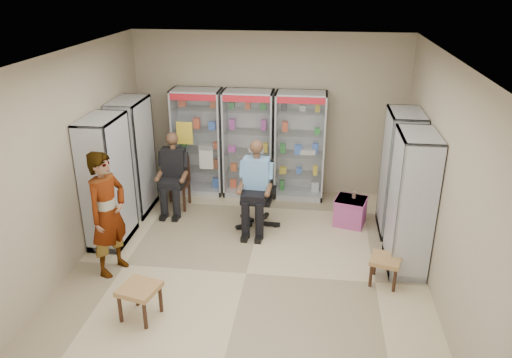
# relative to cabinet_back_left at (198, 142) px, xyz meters

# --- Properties ---
(floor) EXTENTS (6.00, 6.00, 0.00)m
(floor) POSITION_rel_cabinet_back_left_xyz_m (1.30, -2.73, -1.00)
(floor) COLOR tan
(floor) RESTS_ON ground
(room_shell) EXTENTS (5.02, 6.02, 3.01)m
(room_shell) POSITION_rel_cabinet_back_left_xyz_m (1.30, -2.73, 0.97)
(room_shell) COLOR tan
(room_shell) RESTS_ON ground
(cabinet_back_left) EXTENTS (0.90, 0.50, 2.00)m
(cabinet_back_left) POSITION_rel_cabinet_back_left_xyz_m (0.00, 0.00, 0.00)
(cabinet_back_left) COLOR #A9ACB0
(cabinet_back_left) RESTS_ON floor
(cabinet_back_mid) EXTENTS (0.90, 0.50, 2.00)m
(cabinet_back_mid) POSITION_rel_cabinet_back_left_xyz_m (0.95, 0.00, 0.00)
(cabinet_back_mid) COLOR #B8BBC0
(cabinet_back_mid) RESTS_ON floor
(cabinet_back_right) EXTENTS (0.90, 0.50, 2.00)m
(cabinet_back_right) POSITION_rel_cabinet_back_left_xyz_m (1.90, 0.00, 0.00)
(cabinet_back_right) COLOR silver
(cabinet_back_right) RESTS_ON floor
(cabinet_right_far) EXTENTS (0.90, 0.50, 2.00)m
(cabinet_right_far) POSITION_rel_cabinet_back_left_xyz_m (3.53, -1.13, 0.00)
(cabinet_right_far) COLOR silver
(cabinet_right_far) RESTS_ON floor
(cabinet_right_near) EXTENTS (0.90, 0.50, 2.00)m
(cabinet_right_near) POSITION_rel_cabinet_back_left_xyz_m (3.53, -2.23, 0.00)
(cabinet_right_near) COLOR silver
(cabinet_right_near) RESTS_ON floor
(cabinet_left_far) EXTENTS (0.90, 0.50, 2.00)m
(cabinet_left_far) POSITION_rel_cabinet_back_left_xyz_m (-0.93, -0.93, 0.00)
(cabinet_left_far) COLOR #B3B5BB
(cabinet_left_far) RESTS_ON floor
(cabinet_left_near) EXTENTS (0.90, 0.50, 2.00)m
(cabinet_left_near) POSITION_rel_cabinet_back_left_xyz_m (-0.93, -2.03, 0.00)
(cabinet_left_near) COLOR #AEB2B6
(cabinet_left_near) RESTS_ON floor
(wooden_chair) EXTENTS (0.42, 0.42, 0.94)m
(wooden_chair) POSITION_rel_cabinet_back_left_xyz_m (-0.25, -0.73, -0.53)
(wooden_chair) COLOR #311B13
(wooden_chair) RESTS_ON floor
(seated_customer) EXTENTS (0.44, 0.60, 1.34)m
(seated_customer) POSITION_rel_cabinet_back_left_xyz_m (-0.25, -0.78, -0.33)
(seated_customer) COLOR black
(seated_customer) RESTS_ON floor
(office_chair) EXTENTS (0.64, 0.64, 1.12)m
(office_chair) POSITION_rel_cabinet_back_left_xyz_m (1.27, -1.27, -0.44)
(office_chair) COLOR black
(office_chair) RESTS_ON floor
(seated_shopkeeper) EXTENTS (0.50, 0.68, 1.43)m
(seated_shopkeeper) POSITION_rel_cabinet_back_left_xyz_m (1.27, -1.32, -0.29)
(seated_shopkeeper) COLOR #79B0F0
(seated_shopkeeper) RESTS_ON floor
(pink_trunk) EXTENTS (0.58, 0.56, 0.46)m
(pink_trunk) POSITION_rel_cabinet_back_left_xyz_m (2.82, -1.01, -0.77)
(pink_trunk) COLOR #9F3F7F
(pink_trunk) RESTS_ON floor
(tea_glass) EXTENTS (0.07, 0.07, 0.11)m
(tea_glass) POSITION_rel_cabinet_back_left_xyz_m (2.86, -0.96, -0.49)
(tea_glass) COLOR #562507
(tea_glass) RESTS_ON pink_trunk
(woven_stool_a) EXTENTS (0.48, 0.48, 0.39)m
(woven_stool_a) POSITION_rel_cabinet_back_left_xyz_m (3.20, -2.72, -0.80)
(woven_stool_a) COLOR #A57045
(woven_stool_a) RESTS_ON floor
(woven_stool_b) EXTENTS (0.53, 0.53, 0.44)m
(woven_stool_b) POSITION_rel_cabinet_back_left_xyz_m (0.15, -3.83, -0.78)
(woven_stool_b) COLOR #986640
(woven_stool_b) RESTS_ON floor
(standing_man) EXTENTS (0.62, 0.76, 1.79)m
(standing_man) POSITION_rel_cabinet_back_left_xyz_m (-0.58, -2.87, -0.11)
(standing_man) COLOR gray
(standing_man) RESTS_ON floor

